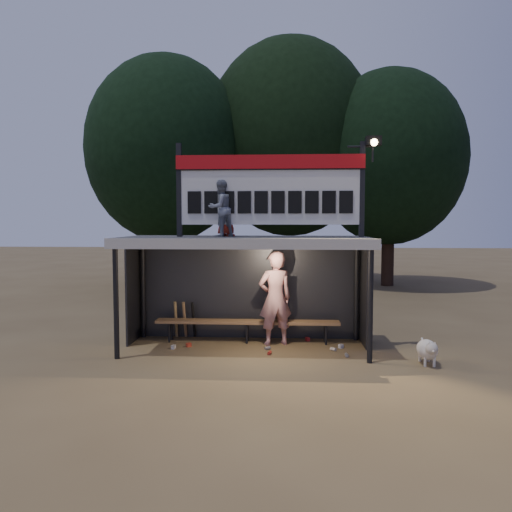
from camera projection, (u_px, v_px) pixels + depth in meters
The scene contains 13 objects.
ground at pixel (245, 349), 10.33m from camera, with size 80.00×80.00×0.00m, color brown.
player at pixel (275, 298), 10.61m from camera, with size 0.73×0.48×2.00m, color silver.
child_a at pixel (220, 208), 10.11m from camera, with size 0.56×0.44×1.15m, color gray.
child_b at pixel (227, 212), 10.50m from camera, with size 0.49×0.32×1.00m, color #A22818.
dugout_shelter at pixel (246, 259), 10.45m from camera, with size 5.10×2.08×2.32m.
scoreboard_assembly at pixel (272, 187), 10.06m from camera, with size 4.10×0.27×1.99m.
bench at pixel (247, 323), 10.85m from camera, with size 4.00×0.35×0.48m.
tree_left at pixel (167, 150), 20.15m from camera, with size 6.46×6.46×9.27m.
tree_mid at pixel (290, 139), 21.30m from camera, with size 7.22×7.22×10.36m.
tree_right at pixel (389, 158), 20.13m from camera, with size 6.08×6.08×8.72m.
dog at pixel (428, 350), 9.17m from camera, with size 0.36×0.81×0.49m.
bats at pixel (185, 320), 11.21m from camera, with size 0.48×0.33×0.84m.
litter at pixel (277, 347), 10.28m from camera, with size 3.58×1.37×0.08m.
Camera 1 is at (0.83, -10.14, 2.64)m, focal length 35.00 mm.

